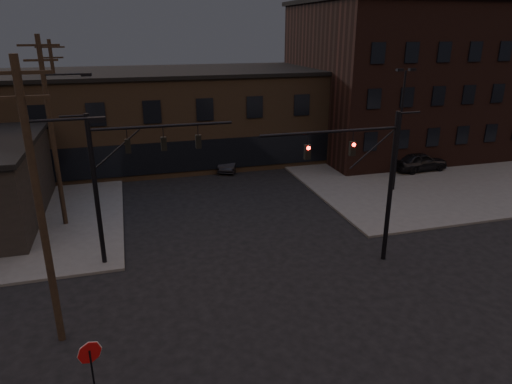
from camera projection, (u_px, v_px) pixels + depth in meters
ground at (301, 328)px, 18.96m from camera, size 140.00×140.00×0.00m
sidewalk_ne at (430, 156)px, 44.55m from camera, size 30.00×30.00×0.15m
building_row at (194, 116)px, 42.96m from camera, size 40.00×12.00×8.00m
building_right at (414, 79)px, 45.84m from camera, size 22.00×16.00×14.00m
traffic_signal_near at (372, 174)px, 22.76m from camera, size 7.12×0.24×8.00m
traffic_signal_far at (121, 172)px, 22.77m from camera, size 7.12×0.24×8.00m
stop_sign at (91, 360)px, 14.47m from camera, size 0.72×0.33×2.48m
utility_pole_near at (41, 203)px, 16.35m from camera, size 3.70×0.28×11.00m
utility_pole_mid at (53, 130)px, 26.86m from camera, size 3.70×0.28×11.50m
utility_pole_far at (58, 106)px, 37.56m from camera, size 2.20×0.28×11.00m
lot_light_a at (401, 120)px, 33.14m from camera, size 1.50×0.28×9.14m
lot_light_b at (429, 106)px, 39.23m from camera, size 1.50×0.28×9.14m
parked_car_lot_a at (420, 161)px, 39.40m from camera, size 4.92×2.25×1.64m
parked_car_lot_b at (370, 144)px, 45.56m from camera, size 5.37×4.05×1.45m
car_crossing at (230, 162)px, 40.25m from camera, size 2.90×4.37×1.36m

